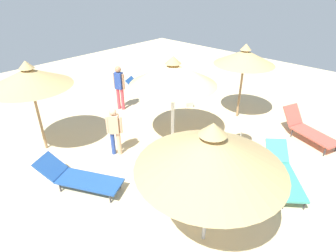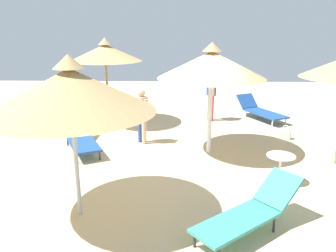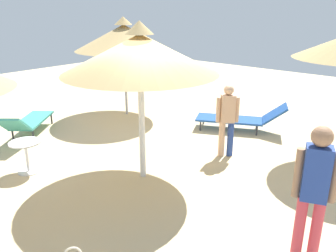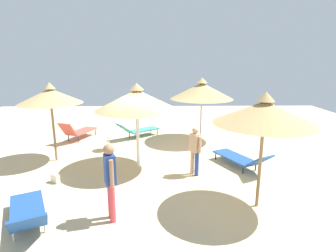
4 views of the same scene
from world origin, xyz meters
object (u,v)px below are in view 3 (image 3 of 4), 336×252
(person_standing_front, at_px, (227,117))
(lounge_chair_far_right, at_px, (242,118))
(lounge_chair_edge, at_px, (27,122))
(parasol_umbrella_near_right, at_px, (140,54))
(parasol_umbrella_front, at_px, (124,37))
(side_table_round, at_px, (26,151))
(person_standing_far_left, at_px, (314,187))

(person_standing_front, bearing_deg, lounge_chair_far_right, 17.88)
(lounge_chair_edge, relative_size, lounge_chair_far_right, 0.87)
(parasol_umbrella_near_right, height_order, lounge_chair_edge, parasol_umbrella_near_right)
(parasol_umbrella_front, xyz_separation_m, parasol_umbrella_near_right, (-2.51, -3.14, 0.06))
(lounge_chair_far_right, distance_m, side_table_round, 5.12)
(lounge_chair_far_right, height_order, person_standing_front, person_standing_front)
(parasol_umbrella_front, relative_size, person_standing_far_left, 1.55)
(lounge_chair_edge, distance_m, lounge_chair_far_right, 5.31)
(person_standing_far_left, bearing_deg, parasol_umbrella_near_right, 84.12)
(lounge_chair_edge, xyz_separation_m, person_standing_front, (2.14, -4.27, 0.49))
(parasol_umbrella_near_right, height_order, person_standing_front, parasol_umbrella_near_right)
(lounge_chair_far_right, bearing_deg, parasol_umbrella_front, 105.43)
(lounge_chair_edge, height_order, person_standing_far_left, person_standing_far_left)
(person_standing_far_left, distance_m, person_standing_front, 3.24)
(parasol_umbrella_near_right, xyz_separation_m, lounge_chair_edge, (-0.34, 3.60, -1.89))
(lounge_chair_edge, bearing_deg, parasol_umbrella_near_right, -84.62)
(person_standing_far_left, bearing_deg, parasol_umbrella_front, 65.70)
(parasol_umbrella_near_right, bearing_deg, lounge_chair_far_right, -2.61)
(side_table_round, bearing_deg, person_standing_far_left, -78.52)
(parasol_umbrella_front, height_order, lounge_chair_edge, parasol_umbrella_front)
(parasol_umbrella_front, xyz_separation_m, person_standing_front, (-0.70, -3.82, -1.34))
(parasol_umbrella_near_right, relative_size, lounge_chair_edge, 1.42)
(lounge_chair_edge, height_order, person_standing_front, person_standing_front)
(parasol_umbrella_near_right, bearing_deg, person_standing_far_left, -95.88)
(lounge_chair_edge, bearing_deg, side_table_round, -118.39)
(parasol_umbrella_front, relative_size, lounge_chair_edge, 1.40)
(parasol_umbrella_front, bearing_deg, side_table_round, -160.48)
(lounge_chair_edge, xyz_separation_m, side_table_round, (-0.98, -1.81, 0.05))
(side_table_round, bearing_deg, person_standing_front, -38.28)
(parasol_umbrella_front, xyz_separation_m, side_table_round, (-3.82, -1.35, -1.78))
(lounge_chair_edge, distance_m, person_standing_far_left, 6.75)
(parasol_umbrella_near_right, xyz_separation_m, person_standing_front, (1.80, -0.68, -1.39))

